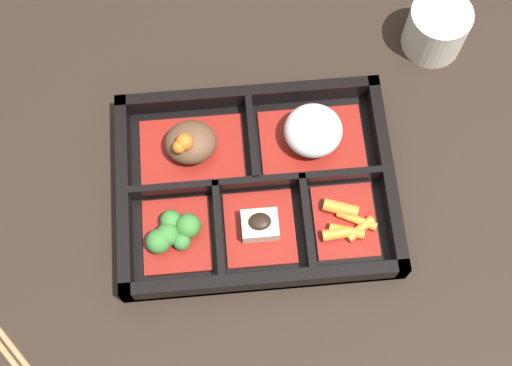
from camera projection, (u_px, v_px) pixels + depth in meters
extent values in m
plane|color=black|center=(256.00, 190.00, 0.86)|extent=(3.00, 3.00, 0.00)
cube|color=black|center=(256.00, 189.00, 0.85)|extent=(0.32, 0.25, 0.01)
cube|color=black|center=(265.00, 281.00, 0.80)|extent=(0.32, 0.01, 0.04)
cube|color=black|center=(248.00, 97.00, 0.88)|extent=(0.32, 0.01, 0.04)
cube|color=black|center=(125.00, 195.00, 0.84)|extent=(0.01, 0.25, 0.04)
cube|color=black|center=(386.00, 174.00, 0.85)|extent=(0.01, 0.25, 0.04)
cube|color=black|center=(256.00, 183.00, 0.84)|extent=(0.30, 0.01, 0.04)
cube|color=black|center=(219.00, 231.00, 0.82)|extent=(0.01, 0.11, 0.04)
cube|color=black|center=(306.00, 224.00, 0.82)|extent=(0.01, 0.11, 0.04)
cube|color=black|center=(252.00, 142.00, 0.86)|extent=(0.01, 0.11, 0.04)
cube|color=maroon|center=(192.00, 149.00, 0.86)|extent=(0.13, 0.08, 0.01)
ellipsoid|color=brown|center=(191.00, 142.00, 0.84)|extent=(0.06, 0.06, 0.04)
sphere|color=#D1661E|center=(185.00, 142.00, 0.82)|extent=(0.02, 0.02, 0.02)
sphere|color=#D1661E|center=(179.00, 147.00, 0.82)|extent=(0.02, 0.02, 0.02)
cube|color=maroon|center=(312.00, 140.00, 0.87)|extent=(0.13, 0.08, 0.01)
ellipsoid|color=silver|center=(313.00, 131.00, 0.84)|extent=(0.07, 0.07, 0.05)
cube|color=maroon|center=(177.00, 235.00, 0.83)|extent=(0.08, 0.09, 0.01)
sphere|color=#387A33|center=(158.00, 241.00, 0.81)|extent=(0.03, 0.03, 0.03)
sphere|color=#387A33|center=(188.00, 226.00, 0.81)|extent=(0.03, 0.03, 0.03)
sphere|color=#387A33|center=(171.00, 220.00, 0.82)|extent=(0.02, 0.02, 0.02)
sphere|color=#387A33|center=(167.00, 235.00, 0.81)|extent=(0.03, 0.03, 0.03)
sphere|color=#387A33|center=(182.00, 242.00, 0.81)|extent=(0.02, 0.02, 0.02)
cube|color=maroon|center=(263.00, 228.00, 0.83)|extent=(0.08, 0.09, 0.01)
cube|color=beige|center=(263.00, 225.00, 0.82)|extent=(0.04, 0.03, 0.02)
ellipsoid|color=black|center=(263.00, 221.00, 0.80)|extent=(0.03, 0.02, 0.01)
cube|color=maroon|center=(345.00, 221.00, 0.83)|extent=(0.07, 0.09, 0.01)
cylinder|color=orange|center=(335.00, 234.00, 0.82)|extent=(0.03, 0.02, 0.01)
cylinder|color=orange|center=(360.00, 229.00, 0.82)|extent=(0.04, 0.03, 0.01)
cylinder|color=orange|center=(357.00, 220.00, 0.82)|extent=(0.05, 0.03, 0.01)
cylinder|color=orange|center=(341.00, 208.00, 0.83)|extent=(0.04, 0.03, 0.02)
cylinder|color=orange|center=(347.00, 231.00, 0.82)|extent=(0.04, 0.02, 0.01)
cylinder|color=beige|center=(436.00, 29.00, 0.90)|extent=(0.08, 0.08, 0.07)
cylinder|color=#597A38|center=(442.00, 15.00, 0.87)|extent=(0.06, 0.06, 0.01)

